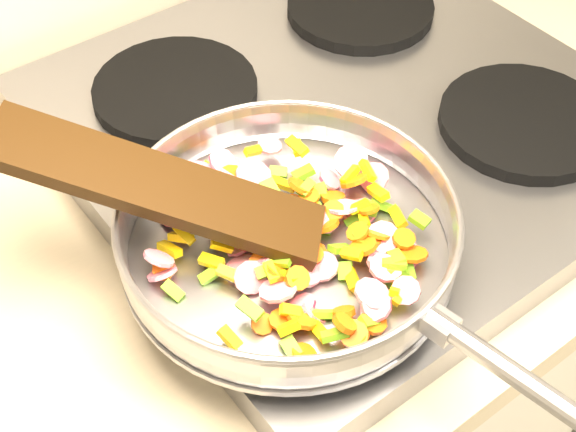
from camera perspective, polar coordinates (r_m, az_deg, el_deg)
cooktop at (r=0.93m, az=4.09°, el=6.52°), size 0.60×0.60×0.04m
grate_fl at (r=0.77m, az=2.87°, el=-1.47°), size 0.19×0.19×0.02m
grate_fr at (r=0.93m, az=16.49°, el=6.47°), size 0.19×0.19×0.02m
grate_bl at (r=0.94m, az=-8.02°, el=8.86°), size 0.19×0.19×0.02m
grate_br at (r=1.07m, az=5.16°, el=14.53°), size 0.19×0.19×0.02m
saute_pan at (r=0.73m, az=0.14°, el=-1.04°), size 0.35×0.51×0.06m
vegetable_heap at (r=0.74m, az=0.77°, el=-1.38°), size 0.27×0.27×0.05m
wooden_spatula at (r=0.72m, az=-9.20°, el=2.11°), size 0.26×0.26×0.11m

